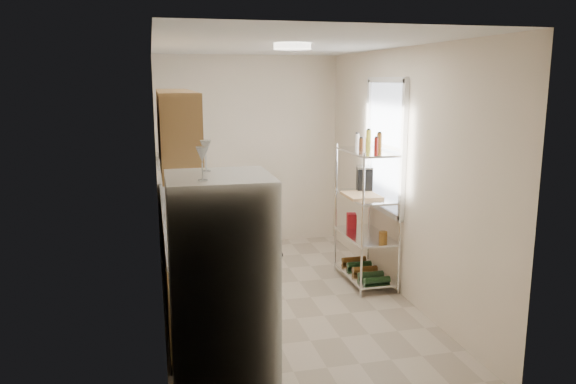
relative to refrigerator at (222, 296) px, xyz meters
name	(u,v)px	position (x,y,z in m)	size (l,w,h in m)	color
room	(285,178)	(0.87, 1.81, 0.47)	(2.52, 4.42, 2.62)	#BBAC98
counter_run	(193,252)	(-0.05, 2.25, -0.38)	(0.63, 3.51, 0.90)	#A37245
upper_cabinets	(176,129)	(-0.19, 1.91, 0.98)	(0.33, 2.20, 0.72)	#A37245
range_hood	(179,160)	(-0.13, 2.71, 0.56)	(0.50, 0.60, 0.12)	#B7BABC
window	(385,146)	(2.09, 2.16, 0.72)	(0.06, 1.00, 1.46)	white
bakers_rack	(367,187)	(1.87, 2.11, 0.28)	(0.45, 0.90, 1.73)	silver
ceiling_dome	(292,46)	(0.87, 1.51, 1.74)	(0.34, 0.34, 0.06)	white
refrigerator	(222,296)	(0.00, 0.00, 0.00)	(0.68, 0.68, 1.66)	white
wine_glass_a	(202,164)	(-0.12, -0.18, 0.94)	(0.08, 0.08, 0.21)	silver
wine_glass_b	(206,156)	(-0.06, 0.18, 0.94)	(0.08, 0.08, 0.21)	silver
rice_cooker	(194,204)	(-0.03, 2.13, 0.18)	(0.28, 0.28, 0.22)	white
frying_pan_large	(190,205)	(-0.04, 2.47, 0.09)	(0.24, 0.24, 0.04)	black
frying_pan_small	(189,201)	(-0.04, 2.69, 0.09)	(0.22, 0.22, 0.05)	black
cutting_board	(361,195)	(1.79, 2.05, 0.20)	(0.35, 0.46, 0.03)	tan
espresso_machine	(364,179)	(1.92, 2.33, 0.33)	(0.17, 0.25, 0.30)	black
storage_bag	(351,221)	(1.82, 2.44, -0.19)	(0.11, 0.15, 0.17)	maroon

